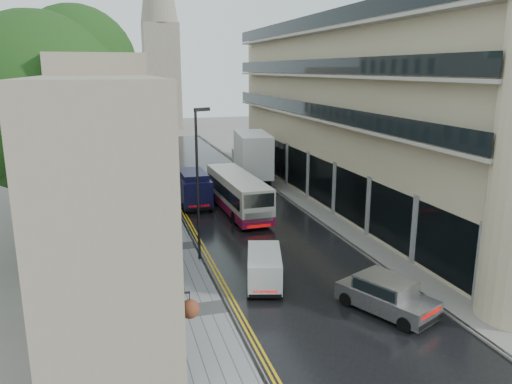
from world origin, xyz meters
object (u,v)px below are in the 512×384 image
silver_hatchback (406,313)px  lamp_post_near (198,187)px  tree_far (67,123)px  cream_bus (234,204)px  tree_near (43,135)px  pedestrian (159,218)px  white_lorry (241,162)px  white_van (249,279)px  navy_van (184,194)px  lamp_post_far (161,151)px

silver_hatchback → lamp_post_near: lamp_post_near is taller
tree_far → cream_bus: 15.69m
tree_near → pedestrian: size_ratio=7.49×
white_lorry → silver_hatchback: (-0.06, -26.25, -1.56)m
cream_bus → lamp_post_near: 7.56m
silver_hatchback → tree_near: bearing=113.1°
white_lorry → white_van: (-5.25, -21.33, -1.52)m
pedestrian → navy_van: bearing=-113.3°
tree_far → navy_van: size_ratio=2.28×
navy_van → lamp_post_far: lamp_post_far is taller
cream_bus → white_lorry: size_ratio=1.12×
white_lorry → navy_van: size_ratio=1.65×
white_lorry → silver_hatchback: size_ratio=2.10×
tree_near → pedestrian: tree_near is taller
silver_hatchback → white_van: 7.15m
silver_hatchback → lamp_post_near: size_ratio=0.52×
lamp_post_near → tree_near: bearing=134.6°
tree_near → tree_far: tree_near is taller
cream_bus → white_van: size_ratio=2.70×
navy_van → lamp_post_near: size_ratio=0.66×
white_van → lamp_post_far: 22.09m
cream_bus → lamp_post_near: bearing=-121.8°
white_lorry → lamp_post_near: 17.65m
pedestrian → lamp_post_near: size_ratio=0.22×
white_lorry → white_van: bearing=-96.9°
silver_hatchback → pedestrian: size_ratio=2.32×
white_lorry → navy_van: bearing=-127.3°
tree_near → navy_van: bearing=39.2°
pedestrian → lamp_post_near: 6.44m
navy_van → tree_near: bearing=-140.9°
white_van → lamp_post_near: (-1.44, 5.10, 3.39)m
tree_near → white_van: 13.79m
tree_near → tree_far: size_ratio=1.11×
pedestrian → lamp_post_far: (1.47, 11.43, 2.57)m
navy_van → pedestrian: bearing=-116.1°
tree_far → navy_van: 11.26m
tree_far → cream_bus: (11.00, -10.09, -4.83)m
navy_van → lamp_post_far: 7.15m
tree_near → white_lorry: 20.05m
silver_hatchback → pedestrian: (-8.28, 15.35, 0.22)m
tree_near → white_van: bearing=-41.7°
white_lorry → pedestrian: (-8.35, -10.90, -1.34)m
tree_far → lamp_post_near: size_ratio=1.51×
white_lorry → silver_hatchback: 26.30m
tree_far → navy_van: tree_far is taller
tree_far → lamp_post_near: bearing=-65.1°
lamp_post_near → lamp_post_far: size_ratio=1.18×
lamp_post_near → lamp_post_far: (-0.19, 16.76, -0.64)m
tree_near → white_van: size_ratio=3.71×
pedestrian → tree_near: bearing=22.4°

